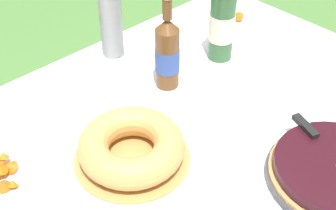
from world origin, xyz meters
The scene contains 8 objects.
garden_table centered at (0.00, 0.00, 0.71)m, with size 1.59×1.20×0.78m.
tablecloth centered at (0.00, 0.00, 0.77)m, with size 1.60×1.21×0.10m.
serving_knife centered at (0.18, -0.29, 0.84)m, with size 0.15×0.36×0.01m.
bundt_cake centered at (-0.15, 0.08, 0.82)m, with size 0.30×0.30×0.09m.
cup_stack centered at (0.11, 0.49, 0.91)m, with size 0.07×0.07×0.27m.
cider_bottle_green centered at (0.38, 0.25, 0.92)m, with size 0.08×0.08×0.36m.
cider_bottle_amber centered at (0.14, 0.25, 0.90)m, with size 0.07×0.07×0.31m.
snack_plate_far centered at (0.59, 0.41, 0.79)m, with size 0.24×0.24×0.06m.
Camera 1 is at (-0.67, -0.60, 1.65)m, focal length 50.00 mm.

